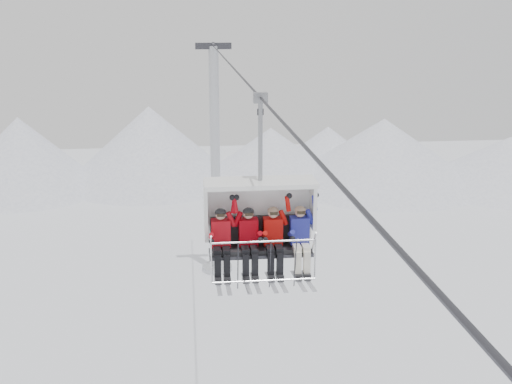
{
  "coord_description": "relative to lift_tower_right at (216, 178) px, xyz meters",
  "views": [
    {
      "loc": [
        -1.54,
        -14.3,
        15.0
      ],
      "look_at": [
        0.0,
        0.0,
        11.0
      ],
      "focal_mm": 45.0,
      "sensor_mm": 36.0,
      "label": 1
    }
  ],
  "objects": [
    {
      "name": "ridgeline",
      "position": [
        -1.58,
        20.05,
        -2.94
      ],
      "size": [
        72.0,
        21.0,
        7.0
      ],
      "color": "white",
      "rests_on": "ground"
    },
    {
      "name": "chairlift_carrier",
      "position": [
        0.0,
        -22.74,
        4.91
      ],
      "size": [
        2.45,
        1.17,
        3.98
      ],
      "color": "black",
      "rests_on": "haul_cable"
    },
    {
      "name": "skier_center_right",
      "position": [
        0.28,
        -23.05,
        4.44
      ],
      "size": [
        0.42,
        1.69,
        1.66
      ],
      "color": "red",
      "rests_on": "chairlift_carrier"
    },
    {
      "name": "skier_far_left",
      "position": [
        -0.88,
        -23.05,
        4.44
      ],
      "size": [
        0.42,
        1.69,
        1.66
      ],
      "color": "red",
      "rests_on": "chairlift_carrier"
    },
    {
      "name": "haul_cable",
      "position": [
        0.0,
        -22.0,
        7.52
      ],
      "size": [
        0.06,
        50.0,
        0.06
      ],
      "primitive_type": "cylinder",
      "rotation": [
        1.57,
        0.0,
        0.0
      ],
      "color": "#323237",
      "rests_on": "lift_tower_left"
    },
    {
      "name": "skier_center_left",
      "position": [
        -0.27,
        -23.05,
        4.44
      ],
      "size": [
        0.42,
        1.69,
        1.66
      ],
      "color": "#A7020D",
      "rests_on": "chairlift_carrier"
    },
    {
      "name": "skier_far_right",
      "position": [
        0.88,
        -23.05,
        4.44
      ],
      "size": [
        0.42,
        1.69,
        1.66
      ],
      "color": "#292EA9",
      "rests_on": "chairlift_carrier"
    },
    {
      "name": "lift_tower_right",
      "position": [
        0.0,
        0.0,
        0.0
      ],
      "size": [
        2.0,
        1.8,
        13.48
      ],
      "color": "#B3B6BB",
      "rests_on": "ground"
    }
  ]
}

